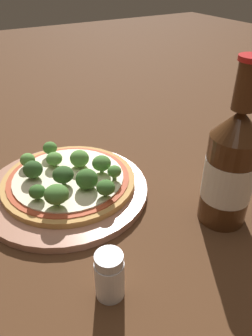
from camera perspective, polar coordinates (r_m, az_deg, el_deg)
ground_plane at (r=0.56m, az=-7.22°, el=-3.94°), size 3.00×3.00×0.00m
plate at (r=0.55m, az=-10.41°, el=-3.75°), size 0.27×0.27×0.01m
pizza at (r=0.55m, az=-9.93°, el=-2.08°), size 0.22×0.22×0.01m
broccoli_floret_0 at (r=0.55m, az=-15.90°, el=-0.25°), size 0.03×0.03×0.03m
broccoli_floret_1 at (r=0.50m, az=-15.21°, el=-4.02°), size 0.02×0.02×0.02m
broccoli_floret_2 at (r=0.51m, az=-6.84°, el=-1.92°), size 0.03×0.03×0.03m
broccoli_floret_3 at (r=0.57m, az=-12.40°, el=1.57°), size 0.03×0.03×0.03m
broccoli_floret_4 at (r=0.53m, az=-2.04°, el=-0.63°), size 0.02×0.02×0.03m
broccoli_floret_5 at (r=0.48m, az=-12.03°, el=-4.52°), size 0.04×0.04×0.03m
broccoli_floret_6 at (r=0.60m, az=-13.09°, el=3.40°), size 0.03×0.03×0.03m
broccoli_floret_7 at (r=0.49m, az=-3.54°, el=-3.44°), size 0.03×0.03×0.03m
broccoli_floret_8 at (r=0.54m, az=-4.28°, el=0.82°), size 0.03×0.03×0.03m
broccoli_floret_9 at (r=0.56m, az=-8.10°, el=1.65°), size 0.03×0.03×0.03m
broccoli_floret_10 at (r=0.58m, az=-16.76°, el=1.36°), size 0.03×0.03×0.02m
broccoli_floret_11 at (r=0.52m, az=-11.01°, el=-1.02°), size 0.03×0.03×0.03m
beer_bottle at (r=0.47m, az=17.70°, el=0.05°), size 0.07×0.07×0.24m
pepper_shaker at (r=0.39m, az=-2.89°, el=-18.20°), size 0.03×0.03×0.06m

